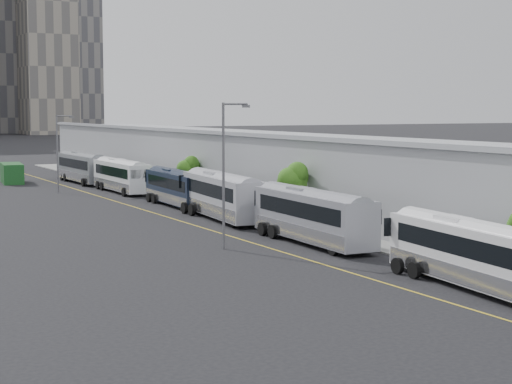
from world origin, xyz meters
TOP-DOWN VIEW (x-y plane):
  - sidewalk at (9.00, 55.00)m, footprint 10.00×170.00m
  - lane_line at (-1.50, 55.00)m, footprint 0.12×160.00m
  - depot at (12.99, 55.00)m, footprint 12.45×160.40m
  - bus_2 at (1.91, 32.59)m, footprint 3.74×12.61m
  - bus_3 at (2.06, 48.92)m, footprint 3.16×13.27m
  - bus_4 at (2.13, 63.70)m, footprint 4.04×13.85m
  - bus_5 at (2.51, 74.83)m, footprint 2.95×12.11m
  - bus_6 at (2.12, 90.22)m, footprint 2.84×12.68m
  - bus_7 at (1.65, 103.96)m, footprint 3.04×13.29m
  - tree_2 at (5.38, 57.54)m, footprint 2.47×2.47m
  - tree_3 at (5.67, 79.55)m, footprint 2.26×2.26m
  - street_lamp_near at (-4.25, 49.76)m, footprint 2.04×0.22m
  - street_lamp_far at (-4.19, 92.92)m, footprint 2.04×0.22m
  - shipping_container at (-6.29, 108.08)m, footprint 3.24×6.93m

SIDE VIEW (x-z plane):
  - lane_line at x=-1.50m, z-range 0.00..0.02m
  - sidewalk at x=9.00m, z-range 0.00..0.12m
  - shipping_container at x=-6.29m, z-range 0.00..2.48m
  - bus_5 at x=2.51m, z-range -0.28..3.24m
  - bus_2 at x=1.91m, z-range -0.28..3.35m
  - bus_6 at x=2.12m, z-range -0.29..3.42m
  - bus_3 at x=2.06m, z-range -0.30..3.55m
  - bus_7 at x=1.65m, z-range -0.30..3.57m
  - bus_4 at x=2.13m, z-range -0.31..3.68m
  - tree_3 at x=5.67m, z-range 1.04..5.41m
  - depot at x=12.99m, z-range -0.09..7.11m
  - tree_2 at x=5.38m, z-range 1.28..6.33m
  - street_lamp_far at x=-4.19m, z-range 0.69..9.36m
  - street_lamp_near at x=-4.25m, z-range 0.70..10.55m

